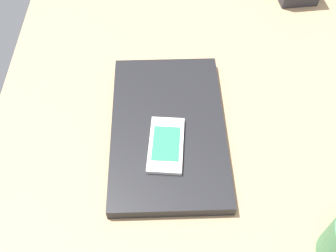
{
  "coord_description": "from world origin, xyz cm",
  "views": [
    {
      "loc": [
        -38.14,
        5.99,
        64.17
      ],
      "look_at": [
        4.74,
        5.64,
        5.0
      ],
      "focal_mm": 41.82,
      "sensor_mm": 36.0,
      "label": 1
    }
  ],
  "objects": [
    {
      "name": "cell_phone_on_laptop",
      "position": [
        -0.1,
        6.02,
        5.86
      ],
      "size": [
        12.06,
        6.91,
        1.0
      ],
      "color": "silver",
      "rests_on": "laptop_closed"
    },
    {
      "name": "desk_surface",
      "position": [
        0.0,
        0.0,
        1.5
      ],
      "size": [
        120.0,
        80.0,
        3.0
      ],
      "primitive_type": "cube",
      "color": "tan",
      "rests_on": "ground"
    },
    {
      "name": "laptop_closed",
      "position": [
        4.74,
        5.64,
        4.19
      ],
      "size": [
        34.88,
        21.89,
        2.39
      ],
      "primitive_type": "cube",
      "rotation": [
        0.0,
        0.0,
        0.02
      ],
      "color": "black",
      "rests_on": "desk_surface"
    }
  ]
}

